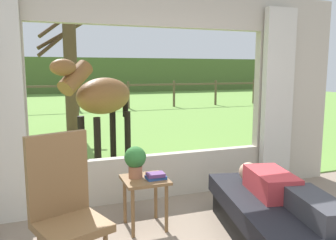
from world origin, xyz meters
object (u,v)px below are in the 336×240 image
horse (102,97)px  pasture_tree (70,74)px  rocking_chair (65,209)px  side_table (145,187)px  reclining_person (284,190)px  potted_plant (135,160)px  book_stack (156,176)px  recliner_sofa (279,220)px

horse → pasture_tree: 3.29m
rocking_chair → side_table: size_ratio=2.15×
reclining_person → rocking_chair: 1.90m
potted_plant → horse: size_ratio=0.18×
potted_plant → book_stack: size_ratio=1.59×
potted_plant → reclining_person: bearing=-35.7°
potted_plant → horse: 2.43m
rocking_chair → side_table: rocking_chair is taller
book_stack → horse: size_ratio=0.12×
potted_plant → pasture_tree: bearing=91.9°
recliner_sofa → book_stack: (-0.99, 0.66, 0.33)m
rocking_chair → side_table: 1.00m
rocking_chair → horse: 3.19m
rocking_chair → horse: size_ratio=0.65×
reclining_person → horse: size_ratio=0.83×
potted_plant → pasture_tree: (-0.19, 5.65, 0.78)m
side_table → horse: 2.55m
recliner_sofa → pasture_tree: size_ratio=0.61×
side_table → horse: bearing=90.4°
rocking_chair → book_stack: size_ratio=5.55×
rocking_chair → potted_plant: 0.98m
recliner_sofa → potted_plant: potted_plant is taller
pasture_tree → reclining_person: bearing=-78.2°
potted_plant → pasture_tree: pasture_tree is taller
side_table → potted_plant: (-0.08, 0.06, 0.28)m
recliner_sofa → pasture_tree: pasture_tree is taller
reclining_person → side_table: 1.34m
side_table → potted_plant: 0.29m
rocking_chair → pasture_tree: size_ratio=0.37×
rocking_chair → pasture_tree: pasture_tree is taller
book_stack → horse: 2.58m
side_table → pasture_tree: bearing=92.7°
recliner_sofa → potted_plant: 1.49m
book_stack → pasture_tree: bearing=93.6°
book_stack → potted_plant: bearing=145.0°
rocking_chair → side_table: (0.80, 0.58, -0.12)m
recliner_sofa → potted_plant: size_ratio=5.77×
reclining_person → book_stack: 1.22m
book_stack → horse: (-0.11, 2.51, 0.60)m
potted_plant → book_stack: potted_plant is taller
potted_plant → side_table: bearing=-36.9°
side_table → pasture_tree: 5.81m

